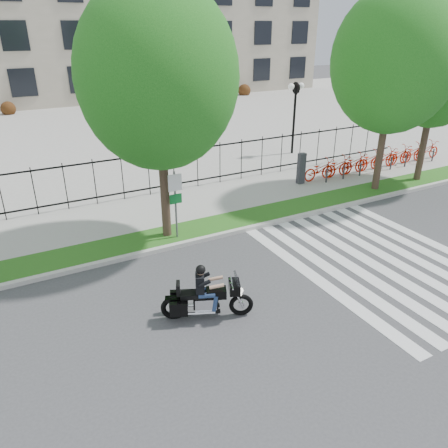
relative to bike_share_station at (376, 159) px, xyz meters
name	(u,v)px	position (x,y,z in m)	size (l,w,h in m)	color
ground	(258,299)	(-11.96, -7.20, -0.67)	(120.00, 120.00, 0.00)	#3E3E40
curb	(198,240)	(-11.96, -3.10, -0.59)	(60.00, 0.20, 0.15)	#B7B6AD
grass_verge	(188,231)	(-11.96, -2.25, -0.59)	(60.00, 1.50, 0.15)	#225A16
sidewalk	(164,209)	(-11.96, 0.25, -0.59)	(60.00, 3.50, 0.15)	gray
plaza	(79,129)	(-11.96, 17.80, -0.62)	(80.00, 34.00, 0.10)	gray
crosswalk_stripes	(379,260)	(-7.14, -7.20, -0.66)	(5.70, 8.00, 0.01)	silver
iron_fence	(149,174)	(-11.96, 2.00, 0.48)	(30.00, 0.06, 2.00)	black
lamp_post_right	(295,101)	(-1.96, 4.80, 2.54)	(1.06, 0.70, 4.25)	black
street_tree_1	(158,77)	(-12.81, -2.25, 5.05)	(5.21, 5.21, 8.57)	#3E2A22
street_tree_2	(394,61)	(-2.31, -2.25, 5.16)	(5.29, 5.29, 8.72)	#3E2A22
street_tree_3	(437,74)	(0.57, -2.25, 4.50)	(4.22, 4.22, 7.45)	#3E2A22
bike_share_station	(376,159)	(0.00, 0.00, 0.00)	(10.05, 0.88, 1.50)	#2D2D33
sign_pole_regulatory	(175,196)	(-12.56, -2.62, 1.07)	(0.50, 0.09, 2.50)	#59595B
motorcycle_rider	(207,297)	(-13.63, -7.23, -0.02)	(2.34, 1.32, 1.93)	black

